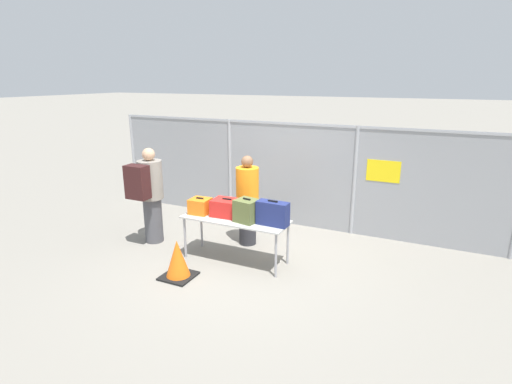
{
  "coord_description": "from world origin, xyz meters",
  "views": [
    {
      "loc": [
        2.79,
        -5.44,
        2.95
      ],
      "look_at": [
        -0.04,
        0.56,
        1.05
      ],
      "focal_mm": 28.0,
      "sensor_mm": 36.0,
      "label": 1
    }
  ],
  "objects_px": {
    "utility_trailer": "(387,184)",
    "traffic_cone": "(178,260)",
    "suitcase_red": "(227,208)",
    "suitcase_navy": "(273,213)",
    "security_worker_near": "(247,199)",
    "traveler_hooded": "(149,192)",
    "suitcase_olive": "(247,211)",
    "inspection_table": "(235,222)",
    "suitcase_orange": "(200,206)"
  },
  "relations": [
    {
      "from": "suitcase_red",
      "to": "traffic_cone",
      "type": "xyz_separation_m",
      "value": [
        -0.34,
        -0.96,
        -0.6
      ]
    },
    {
      "from": "inspection_table",
      "to": "utility_trailer",
      "type": "relative_size",
      "value": 0.42
    },
    {
      "from": "suitcase_olive",
      "to": "security_worker_near",
      "type": "height_order",
      "value": "security_worker_near"
    },
    {
      "from": "inspection_table",
      "to": "traffic_cone",
      "type": "distance_m",
      "value": 1.11
    },
    {
      "from": "suitcase_red",
      "to": "suitcase_navy",
      "type": "xyz_separation_m",
      "value": [
        0.85,
        -0.07,
        0.05
      ]
    },
    {
      "from": "inspection_table",
      "to": "suitcase_navy",
      "type": "bearing_deg",
      "value": -0.52
    },
    {
      "from": "inspection_table",
      "to": "utility_trailer",
      "type": "bearing_deg",
      "value": 68.66
    },
    {
      "from": "security_worker_near",
      "to": "utility_trailer",
      "type": "distance_m",
      "value": 4.3
    },
    {
      "from": "suitcase_red",
      "to": "suitcase_olive",
      "type": "height_order",
      "value": "suitcase_olive"
    },
    {
      "from": "suitcase_red",
      "to": "traveler_hooded",
      "type": "height_order",
      "value": "traveler_hooded"
    },
    {
      "from": "suitcase_navy",
      "to": "traveler_hooded",
      "type": "height_order",
      "value": "traveler_hooded"
    },
    {
      "from": "security_worker_near",
      "to": "utility_trailer",
      "type": "bearing_deg",
      "value": -104.16
    },
    {
      "from": "inspection_table",
      "to": "traffic_cone",
      "type": "bearing_deg",
      "value": -120.4
    },
    {
      "from": "traffic_cone",
      "to": "suitcase_red",
      "type": "bearing_deg",
      "value": 70.37
    },
    {
      "from": "traveler_hooded",
      "to": "security_worker_near",
      "type": "relative_size",
      "value": 1.07
    },
    {
      "from": "inspection_table",
      "to": "suitcase_red",
      "type": "distance_m",
      "value": 0.28
    },
    {
      "from": "traveler_hooded",
      "to": "suitcase_orange",
      "type": "bearing_deg",
      "value": -22.06
    },
    {
      "from": "suitcase_red",
      "to": "security_worker_near",
      "type": "bearing_deg",
      "value": 86.27
    },
    {
      "from": "suitcase_orange",
      "to": "security_worker_near",
      "type": "distance_m",
      "value": 0.91
    },
    {
      "from": "traffic_cone",
      "to": "suitcase_orange",
      "type": "bearing_deg",
      "value": 98.86
    },
    {
      "from": "security_worker_near",
      "to": "traveler_hooded",
      "type": "bearing_deg",
      "value": 36.04
    },
    {
      "from": "inspection_table",
      "to": "suitcase_red",
      "type": "relative_size",
      "value": 3.52
    },
    {
      "from": "suitcase_red",
      "to": "traffic_cone",
      "type": "relative_size",
      "value": 0.84
    },
    {
      "from": "utility_trailer",
      "to": "suitcase_orange",
      "type": "bearing_deg",
      "value": -118.12
    },
    {
      "from": "utility_trailer",
      "to": "traffic_cone",
      "type": "relative_size",
      "value": 6.92
    },
    {
      "from": "suitcase_red",
      "to": "security_worker_near",
      "type": "distance_m",
      "value": 0.67
    },
    {
      "from": "suitcase_navy",
      "to": "utility_trailer",
      "type": "height_order",
      "value": "suitcase_navy"
    },
    {
      "from": "traveler_hooded",
      "to": "traffic_cone",
      "type": "bearing_deg",
      "value": -56.69
    },
    {
      "from": "suitcase_orange",
      "to": "traveler_hooded",
      "type": "distance_m",
      "value": 1.11
    },
    {
      "from": "suitcase_olive",
      "to": "traveler_hooded",
      "type": "xyz_separation_m",
      "value": [
        -2.0,
        0.05,
        0.05
      ]
    },
    {
      "from": "suitcase_olive",
      "to": "traffic_cone",
      "type": "xyz_separation_m",
      "value": [
        -0.75,
        -0.86,
        -0.64
      ]
    },
    {
      "from": "suitcase_red",
      "to": "suitcase_navy",
      "type": "distance_m",
      "value": 0.85
    },
    {
      "from": "suitcase_olive",
      "to": "traffic_cone",
      "type": "bearing_deg",
      "value": -131.37
    },
    {
      "from": "suitcase_navy",
      "to": "security_worker_near",
      "type": "bearing_deg",
      "value": 137.53
    },
    {
      "from": "suitcase_orange",
      "to": "suitcase_olive",
      "type": "height_order",
      "value": "suitcase_olive"
    },
    {
      "from": "suitcase_navy",
      "to": "traffic_cone",
      "type": "xyz_separation_m",
      "value": [
        -1.19,
        -0.89,
        -0.65
      ]
    },
    {
      "from": "inspection_table",
      "to": "traffic_cone",
      "type": "xyz_separation_m",
      "value": [
        -0.52,
        -0.89,
        -0.4
      ]
    },
    {
      "from": "suitcase_red",
      "to": "utility_trailer",
      "type": "xyz_separation_m",
      "value": [
        1.96,
        4.49,
        -0.44
      ]
    },
    {
      "from": "inspection_table",
      "to": "suitcase_orange",
      "type": "distance_m",
      "value": 0.69
    },
    {
      "from": "suitcase_red",
      "to": "traveler_hooded",
      "type": "distance_m",
      "value": 1.59
    },
    {
      "from": "utility_trailer",
      "to": "traffic_cone",
      "type": "bearing_deg",
      "value": -112.92
    },
    {
      "from": "suitcase_orange",
      "to": "utility_trailer",
      "type": "relative_size",
      "value": 0.08
    },
    {
      "from": "suitcase_olive",
      "to": "traveler_hooded",
      "type": "bearing_deg",
      "value": 178.44
    },
    {
      "from": "traffic_cone",
      "to": "security_worker_near",
      "type": "bearing_deg",
      "value": 76.65
    },
    {
      "from": "suitcase_olive",
      "to": "traveler_hooded",
      "type": "relative_size",
      "value": 0.22
    },
    {
      "from": "suitcase_orange",
      "to": "traveler_hooded",
      "type": "height_order",
      "value": "traveler_hooded"
    },
    {
      "from": "suitcase_navy",
      "to": "utility_trailer",
      "type": "distance_m",
      "value": 4.72
    },
    {
      "from": "suitcase_red",
      "to": "suitcase_navy",
      "type": "bearing_deg",
      "value": -4.85
    },
    {
      "from": "inspection_table",
      "to": "suitcase_olive",
      "type": "bearing_deg",
      "value": -8.67
    },
    {
      "from": "traveler_hooded",
      "to": "utility_trailer",
      "type": "relative_size",
      "value": 0.42
    }
  ]
}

